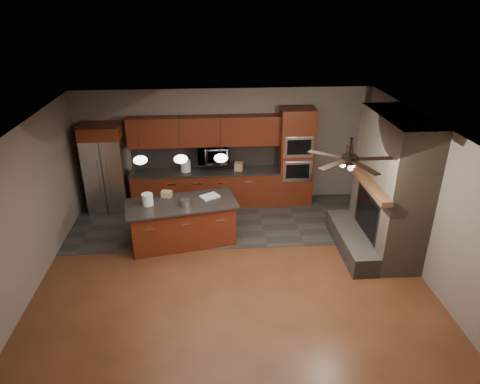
{
  "coord_description": "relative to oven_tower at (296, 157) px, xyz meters",
  "views": [
    {
      "loc": [
        -0.34,
        -6.86,
        4.79
      ],
      "look_at": [
        0.2,
        0.6,
        1.29
      ],
      "focal_mm": 32.0,
      "sensor_mm": 36.0,
      "label": 1
    }
  ],
  "objects": [
    {
      "name": "counter_bucket",
      "position": [
        -2.65,
        0.01,
        -0.15
      ],
      "size": [
        0.31,
        0.31,
        0.28
      ],
      "primitive_type": "cylinder",
      "rotation": [
        0.0,
        0.0,
        -0.36
      ],
      "color": "silver",
      "rests_on": "back_cabinetry"
    },
    {
      "name": "fireplace_column",
      "position": [
        1.34,
        -2.29,
        0.11
      ],
      "size": [
        1.3,
        2.1,
        2.8
      ],
      "color": "#685C4A",
      "rests_on": "ground"
    },
    {
      "name": "microwave",
      "position": [
        -1.98,
        0.06,
        0.11
      ],
      "size": [
        0.73,
        0.41,
        0.5
      ],
      "primitive_type": "imported",
      "color": "silver",
      "rests_on": "back_cabinetry"
    },
    {
      "name": "kitchen_island",
      "position": [
        -2.66,
        -1.74,
        -0.73
      ],
      "size": [
        2.37,
        1.41,
        0.92
      ],
      "rotation": [
        0.0,
        0.0,
        0.19
      ],
      "color": "#5C2111",
      "rests_on": "ground"
    },
    {
      "name": "ceiling_fan",
      "position": [
        0.1,
        -3.49,
        1.27
      ],
      "size": [
        1.27,
        1.33,
        0.41
      ],
      "color": "black",
      "rests_on": "ceiling"
    },
    {
      "name": "pendant_right",
      "position": [
        -1.85,
        -1.99,
        0.77
      ],
      "size": [
        0.26,
        0.26,
        0.92
      ],
      "color": "black",
      "rests_on": "ceiling"
    },
    {
      "name": "paint_can",
      "position": [
        -2.57,
        -1.88,
        -0.2
      ],
      "size": [
        0.25,
        0.25,
        0.14
      ],
      "primitive_type": "cylinder",
      "rotation": [
        0.0,
        0.0,
        -0.23
      ],
      "color": "#B1B2B6",
      "rests_on": "kitchen_island"
    },
    {
      "name": "refrigerator",
      "position": [
        -4.5,
        -0.07,
        -0.14
      ],
      "size": [
        0.9,
        0.75,
        2.11
      ],
      "color": "silver",
      "rests_on": "ground"
    },
    {
      "name": "right_wall",
      "position": [
        1.8,
        -2.69,
        0.21
      ],
      "size": [
        0.02,
        6.0,
        2.8
      ],
      "primitive_type": "cube",
      "color": "#6F6459",
      "rests_on": "ground"
    },
    {
      "name": "counter_box",
      "position": [
        -1.38,
        -0.04,
        -0.19
      ],
      "size": [
        0.22,
        0.2,
        0.21
      ],
      "primitive_type": "cube",
      "rotation": [
        0.0,
        0.0,
        -0.3
      ],
      "color": "#A38454",
      "rests_on": "back_cabinetry"
    },
    {
      "name": "slate_tile_patch",
      "position": [
        -1.7,
        -0.89,
        -1.19
      ],
      "size": [
        7.0,
        2.4,
        0.01
      ],
      "primitive_type": "cube",
      "color": "#33312E",
      "rests_on": "ground"
    },
    {
      "name": "oven_tower",
      "position": [
        0.0,
        0.0,
        0.0
      ],
      "size": [
        0.8,
        0.63,
        2.38
      ],
      "color": "#5C2111",
      "rests_on": "ground"
    },
    {
      "name": "ceiling",
      "position": [
        -1.7,
        -2.69,
        1.61
      ],
      "size": [
        7.0,
        6.0,
        0.02
      ],
      "primitive_type": "cube",
      "color": "white",
      "rests_on": "back_wall"
    },
    {
      "name": "left_wall",
      "position": [
        -5.2,
        -2.69,
        0.21
      ],
      "size": [
        0.02,
        6.0,
        2.8
      ],
      "primitive_type": "cube",
      "color": "#6F6459",
      "rests_on": "ground"
    },
    {
      "name": "back_wall",
      "position": [
        -1.7,
        0.31,
        0.21
      ],
      "size": [
        7.0,
        0.02,
        2.8
      ],
      "primitive_type": "cube",
      "color": "#6F6459",
      "rests_on": "ground"
    },
    {
      "name": "cardboard_box",
      "position": [
        -2.98,
        -1.43,
        -0.21
      ],
      "size": [
        0.23,
        0.19,
        0.13
      ],
      "primitive_type": "cube",
      "rotation": [
        0.0,
        0.0,
        -0.23
      ],
      "color": "tan",
      "rests_on": "kitchen_island"
    },
    {
      "name": "white_bucket",
      "position": [
        -3.33,
        -1.78,
        -0.15
      ],
      "size": [
        0.26,
        0.26,
        0.24
      ],
      "primitive_type": "cylinder",
      "rotation": [
        0.0,
        0.0,
        0.19
      ],
      "color": "white",
      "rests_on": "kitchen_island"
    },
    {
      "name": "ground",
      "position": [
        -1.7,
        -2.69,
        -1.19
      ],
      "size": [
        7.0,
        7.0,
        0.0
      ],
      "primitive_type": "plane",
      "color": "brown",
      "rests_on": "ground"
    },
    {
      "name": "pendant_center",
      "position": [
        -2.6,
        -1.99,
        0.77
      ],
      "size": [
        0.26,
        0.26,
        0.92
      ],
      "color": "black",
      "rests_on": "ceiling"
    },
    {
      "name": "back_cabinetry",
      "position": [
        -2.18,
        0.05,
        -0.3
      ],
      "size": [
        3.59,
        0.64,
        2.2
      ],
      "color": "#5C2111",
      "rests_on": "ground"
    },
    {
      "name": "pendant_left",
      "position": [
        -3.35,
        -1.99,
        0.77
      ],
      "size": [
        0.26,
        0.26,
        0.92
      ],
      "color": "black",
      "rests_on": "ceiling"
    },
    {
      "name": "paint_tray",
      "position": [
        -2.09,
        -1.51,
        -0.25
      ],
      "size": [
        0.44,
        0.41,
        0.04
      ],
      "primitive_type": "cube",
      "rotation": [
        0.0,
        0.0,
        0.53
      ],
      "color": "white",
      "rests_on": "kitchen_island"
    }
  ]
}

